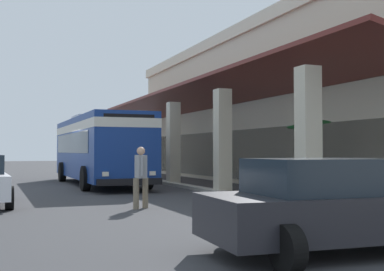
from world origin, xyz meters
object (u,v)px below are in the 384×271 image
parked_sedan_charcoal (341,205)px  pedestrian (141,174)px  potted_palm (308,177)px  transit_bus (99,145)px

parked_sedan_charcoal → pedestrian: bearing=-169.9°
pedestrian → potted_palm: potted_palm is taller
parked_sedan_charcoal → potted_palm: potted_palm is taller
parked_sedan_charcoal → pedestrian: pedestrian is taller
potted_palm → pedestrian: bearing=-88.2°
transit_bus → potted_palm: size_ratio=4.27×
transit_bus → parked_sedan_charcoal: transit_bus is taller
parked_sedan_charcoal → potted_palm: 8.35m
transit_bus → potted_palm: transit_bus is taller
potted_palm → transit_bus: bearing=-154.7°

